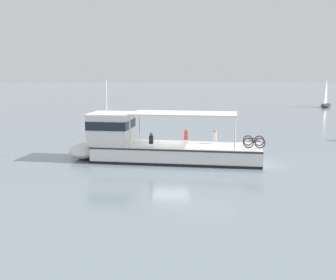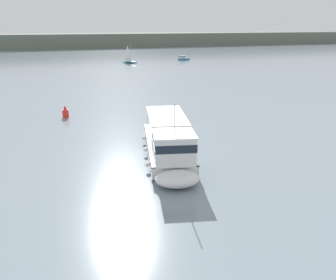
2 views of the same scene
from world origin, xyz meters
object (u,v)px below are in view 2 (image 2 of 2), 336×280
(sailboat_near_starboard, at_px, (130,61))
(channel_buoy, at_px, (65,113))
(motorboat_far_left, at_px, (183,58))
(ferry_main, at_px, (169,149))

(sailboat_near_starboard, distance_m, channel_buoy, 60.49)
(channel_buoy, bearing_deg, motorboat_far_left, 56.28)
(sailboat_near_starboard, bearing_deg, ferry_main, -102.31)
(ferry_main, relative_size, motorboat_far_left, 3.42)
(motorboat_far_left, bearing_deg, ferry_main, -113.57)
(ferry_main, relative_size, sailboat_near_starboard, 2.42)
(motorboat_far_left, height_order, sailboat_near_starboard, sailboat_near_starboard)
(motorboat_far_left, xyz_separation_m, sailboat_near_starboard, (-17.26, -2.94, -0.00))
(sailboat_near_starboard, bearing_deg, motorboat_far_left, 9.66)
(ferry_main, relative_size, channel_buoy, 9.34)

